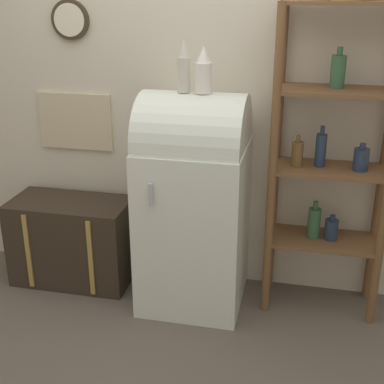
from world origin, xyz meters
name	(u,v)px	position (x,y,z in m)	size (l,w,h in m)	color
ground_plane	(185,319)	(0.00, 0.00, 0.00)	(12.00, 12.00, 0.00)	#60564C
wall_back	(204,82)	(-0.01, 0.57, 1.35)	(7.00, 0.09, 2.70)	beige
refrigerator	(194,198)	(0.00, 0.25, 0.70)	(0.63, 0.64, 1.35)	silver
suitcase_trunk	(72,241)	(-0.86, 0.31, 0.29)	(0.79, 0.42, 0.58)	#33281E
shelf_unit	(331,152)	(0.78, 0.36, 1.01)	(0.69, 0.34, 1.84)	brown
vase_left	(184,67)	(-0.06, 0.24, 1.49)	(0.07, 0.07, 0.30)	beige
vase_center	(203,71)	(0.06, 0.23, 1.47)	(0.09, 0.09, 0.26)	white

